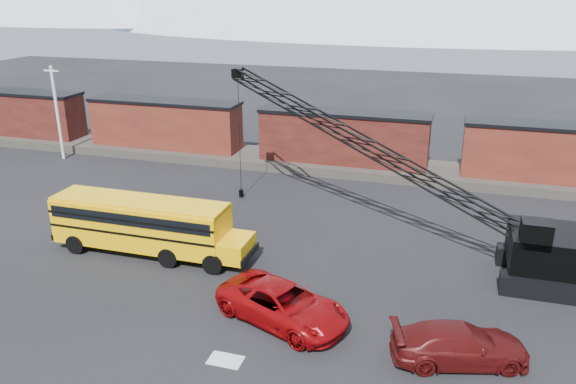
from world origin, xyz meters
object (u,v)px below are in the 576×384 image
school_bus (146,224)px  red_pickup (283,304)px  crawler_crane (366,146)px  maroon_suv (460,344)px

school_bus → red_pickup: bearing=-24.9°
school_bus → red_pickup: (9.29, -4.32, -0.92)m
crawler_crane → school_bus: bearing=-150.2°
maroon_suv → red_pickup: bearing=68.2°
red_pickup → maroon_suv: size_ratio=1.15×
crawler_crane → maroon_suv: bearing=-62.8°
crawler_crane → red_pickup: bearing=-99.4°
maroon_suv → crawler_crane: crawler_crane is taller
school_bus → maroon_suv: (16.91, -5.03, -1.00)m
maroon_suv → crawler_crane: size_ratio=0.24×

